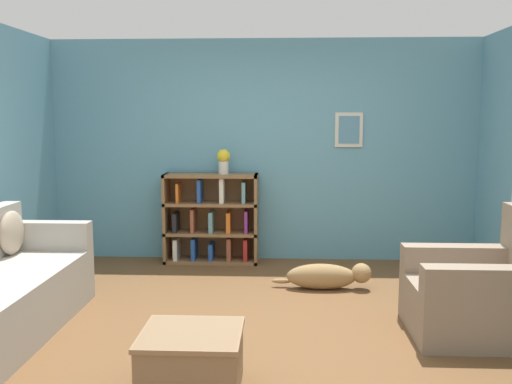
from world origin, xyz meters
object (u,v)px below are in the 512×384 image
at_px(bookshelf, 212,220).
at_px(dog, 327,276).
at_px(recliner_chair, 485,293).
at_px(vase, 224,160).
at_px(coffee_table, 192,359).

height_order(bookshelf, dog, bookshelf).
bearing_deg(dog, recliner_chair, -45.00).
distance_m(bookshelf, dog, 1.69).
bearing_deg(vase, recliner_chair, -43.48).
height_order(recliner_chair, coffee_table, recliner_chair).
relative_size(recliner_chair, dog, 1.03).
bearing_deg(bookshelf, dog, -38.98).
height_order(coffee_table, dog, coffee_table).
distance_m(bookshelf, recliner_chair, 3.25).
distance_m(recliner_chair, vase, 3.24).
relative_size(coffee_table, dog, 0.64).
relative_size(bookshelf, dog, 1.11).
bearing_deg(vase, dog, -41.86).
bearing_deg(bookshelf, coffee_table, -85.19).
bearing_deg(bookshelf, vase, -8.08).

